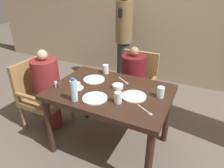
{
  "coord_description": "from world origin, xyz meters",
  "views": [
    {
      "loc": [
        0.81,
        -1.62,
        1.76
      ],
      "look_at": [
        0.0,
        0.04,
        0.81
      ],
      "focal_mm": 32.0,
      "sensor_mm": 36.0,
      "label": 1
    }
  ],
  "objects": [
    {
      "name": "plate_main_right",
      "position": [
        0.27,
        -0.02,
        0.76
      ],
      "size": [
        0.24,
        0.24,
        0.01
      ],
      "color": "white",
      "rests_on": "dining_table"
    },
    {
      "name": "plate_dessert_center",
      "position": [
        -0.06,
        -0.22,
        0.76
      ],
      "size": [
        0.24,
        0.24,
        0.01
      ],
      "color": "white",
      "rests_on": "dining_table"
    },
    {
      "name": "salt_shaker",
      "position": [
        -0.55,
        -0.2,
        0.79
      ],
      "size": [
        0.03,
        0.03,
        0.07
      ],
      "color": "white",
      "rests_on": "dining_table"
    },
    {
      "name": "knife_beside_plate",
      "position": [
        0.04,
        0.26,
        0.76
      ],
      "size": [
        0.17,
        0.12,
        0.0
      ],
      "color": "silver",
      "rests_on": "dining_table"
    },
    {
      "name": "diner_in_far_chair",
      "position": [
        -0.0,
        0.69,
        0.53
      ],
      "size": [
        0.32,
        0.32,
        1.03
      ],
      "color": "#5B1419",
      "rests_on": "ground_plane"
    },
    {
      "name": "glass_tall_near",
      "position": [
        -0.24,
        0.36,
        0.81
      ],
      "size": [
        0.07,
        0.07,
        0.11
      ],
      "color": "silver",
      "rests_on": "dining_table"
    },
    {
      "name": "pepper_shaker",
      "position": [
        -0.51,
        -0.2,
        0.79
      ],
      "size": [
        0.03,
        0.03,
        0.06
      ],
      "color": "#4C3D2D",
      "rests_on": "dining_table"
    },
    {
      "name": "dining_table",
      "position": [
        0.0,
        0.0,
        0.65
      ],
      "size": [
        1.23,
        0.86,
        0.76
      ],
      "color": "#331E14",
      "rests_on": "ground_plane"
    },
    {
      "name": "chair_left_side",
      "position": [
        -1.02,
        0.0,
        0.47
      ],
      "size": [
        0.52,
        0.52,
        0.89
      ],
      "color": "olive",
      "rests_on": "ground_plane"
    },
    {
      "name": "water_bottle",
      "position": [
        -0.21,
        -0.33,
        0.87
      ],
      "size": [
        0.07,
        0.07,
        0.23
      ],
      "color": "#A3C6DB",
      "rests_on": "dining_table"
    },
    {
      "name": "diner_in_left_chair",
      "position": [
        -0.87,
        0.0,
        0.55
      ],
      "size": [
        0.32,
        0.32,
        1.07
      ],
      "color": "maroon",
      "rests_on": "ground_plane"
    },
    {
      "name": "bowl_small",
      "position": [
        0.05,
        0.08,
        0.78
      ],
      "size": [
        0.12,
        0.12,
        0.04
      ],
      "color": "white",
      "rests_on": "dining_table"
    },
    {
      "name": "fork_beside_plate",
      "position": [
        0.45,
        -0.2,
        0.76
      ],
      "size": [
        0.16,
        0.11,
        0.0
      ],
      "color": "silver",
      "rests_on": "dining_table"
    },
    {
      "name": "chair_far_side",
      "position": [
        0.0,
        0.83,
        0.47
      ],
      "size": [
        0.52,
        0.52,
        0.89
      ],
      "color": "olive",
      "rests_on": "ground_plane"
    },
    {
      "name": "ground_plane",
      "position": [
        0.0,
        0.0,
        0.0
      ],
      "size": [
        16.0,
        16.0,
        0.0
      ],
      "primitive_type": "plane",
      "color": "#60564C"
    },
    {
      "name": "plate_main_left",
      "position": [
        -0.27,
        0.13,
        0.76
      ],
      "size": [
        0.24,
        0.24,
        0.01
      ],
      "color": "white",
      "rests_on": "dining_table"
    },
    {
      "name": "glass_tall_mid",
      "position": [
        0.17,
        -0.18,
        0.81
      ],
      "size": [
        0.07,
        0.07,
        0.11
      ],
      "color": "silver",
      "rests_on": "dining_table"
    },
    {
      "name": "wall_back",
      "position": [
        0.0,
        2.08,
        1.4
      ],
      "size": [
        8.0,
        0.06,
        2.8
      ],
      "color": "tan",
      "rests_on": "ground_plane"
    },
    {
      "name": "teacup_with_saucer",
      "position": [
        -0.33,
        -0.12,
        0.78
      ],
      "size": [
        0.14,
        0.14,
        0.06
      ],
      "color": "white",
      "rests_on": "dining_table"
    },
    {
      "name": "standing_host",
      "position": [
        -0.54,
        1.61,
        0.92
      ],
      "size": [
        0.29,
        0.33,
        1.71
      ],
      "color": "#2D2D33",
      "rests_on": "ground_plane"
    },
    {
      "name": "glass_tall_far",
      "position": [
        0.5,
        0.09,
        0.81
      ],
      "size": [
        0.07,
        0.07,
        0.11
      ],
      "color": "silver",
      "rests_on": "dining_table"
    }
  ]
}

